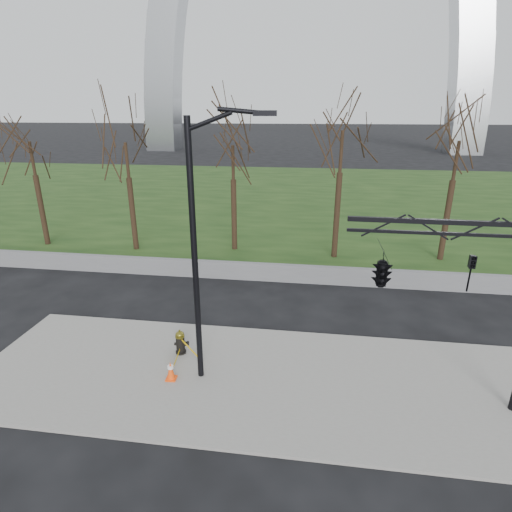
# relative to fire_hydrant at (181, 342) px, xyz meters

# --- Properties ---
(ground) EXTENTS (500.00, 500.00, 0.00)m
(ground) POSITION_rel_fire_hydrant_xyz_m (2.68, -1.00, -0.51)
(ground) COLOR black
(ground) RESTS_ON ground
(sidewalk) EXTENTS (18.00, 6.00, 0.10)m
(sidewalk) POSITION_rel_fire_hydrant_xyz_m (2.68, -1.00, -0.46)
(sidewalk) COLOR gray
(sidewalk) RESTS_ON ground
(grass_strip) EXTENTS (120.00, 40.00, 0.06)m
(grass_strip) POSITION_rel_fire_hydrant_xyz_m (2.68, 29.00, -0.48)
(grass_strip) COLOR #183212
(grass_strip) RESTS_ON ground
(guardrail) EXTENTS (60.00, 0.30, 0.90)m
(guardrail) POSITION_rel_fire_hydrant_xyz_m (2.68, 7.00, -0.06)
(guardrail) COLOR #59595B
(guardrail) RESTS_ON ground
(tree_row) EXTENTS (46.09, 4.00, 7.67)m
(tree_row) POSITION_rel_fire_hydrant_xyz_m (2.72, 11.00, 3.32)
(tree_row) COLOR black
(tree_row) RESTS_ON ground
(fire_hydrant) EXTENTS (0.55, 0.36, 0.90)m
(fire_hydrant) POSITION_rel_fire_hydrant_xyz_m (0.00, 0.00, 0.00)
(fire_hydrant) COLOR black
(fire_hydrant) RESTS_ON sidewalk
(traffic_cone) EXTENTS (0.35, 0.35, 0.63)m
(traffic_cone) POSITION_rel_fire_hydrant_xyz_m (0.14, -1.47, -0.10)
(traffic_cone) COLOR #FF490D
(traffic_cone) RESTS_ON sidewalk
(street_light) EXTENTS (2.39, 0.33, 8.21)m
(street_light) POSITION_rel_fire_hydrant_xyz_m (1.25, -1.12, 4.18)
(street_light) COLOR black
(street_light) RESTS_ON ground
(traffic_signal_mast) EXTENTS (5.10, 2.49, 6.00)m
(traffic_signal_mast) POSITION_rel_fire_hydrant_xyz_m (6.98, -1.40, 3.63)
(traffic_signal_mast) COLOR black
(traffic_signal_mast) RESTS_ON ground
(caution_tape) EXTENTS (1.04, 1.47, 0.45)m
(caution_tape) POSITION_rel_fire_hydrant_xyz_m (0.29, -0.65, -0.01)
(caution_tape) COLOR #E0AE0B
(caution_tape) RESTS_ON ground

